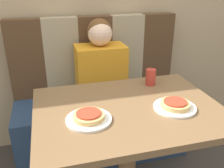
# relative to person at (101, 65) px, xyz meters

# --- Properties ---
(booth_seat) EXTENTS (1.34, 0.51, 0.49)m
(booth_seat) POSITION_rel_person_xyz_m (0.00, -0.00, -0.54)
(booth_seat) COLOR navy
(booth_seat) RESTS_ON ground_plane
(booth_backrest) EXTENTS (1.34, 0.10, 0.62)m
(booth_backrest) POSITION_rel_person_xyz_m (0.00, 0.20, 0.02)
(booth_backrest) COLOR #4C331E
(booth_backrest) RESTS_ON booth_seat
(dining_table) EXTENTS (0.96, 0.72, 0.77)m
(dining_table) POSITION_rel_person_xyz_m (0.00, -0.66, -0.12)
(dining_table) COLOR brown
(dining_table) RESTS_ON ground_plane
(person) EXTENTS (0.36, 0.23, 0.63)m
(person) POSITION_rel_person_xyz_m (0.00, 0.00, 0.00)
(person) COLOR orange
(person) RESTS_ON booth_seat
(plate_left) EXTENTS (0.22, 0.22, 0.01)m
(plate_left) POSITION_rel_person_xyz_m (-0.22, -0.74, -0.00)
(plate_left) COLOR white
(plate_left) RESTS_ON dining_table
(plate_right) EXTENTS (0.22, 0.22, 0.01)m
(plate_right) POSITION_rel_person_xyz_m (0.22, -0.74, -0.00)
(plate_right) COLOR white
(plate_right) RESTS_ON dining_table
(pizza_left) EXTENTS (0.15, 0.15, 0.03)m
(pizza_left) POSITION_rel_person_xyz_m (-0.22, -0.74, 0.02)
(pizza_left) COLOR tan
(pizza_left) RESTS_ON plate_left
(pizza_right) EXTENTS (0.15, 0.15, 0.03)m
(pizza_right) POSITION_rel_person_xyz_m (0.22, -0.74, 0.02)
(pizza_right) COLOR tan
(pizza_right) RESTS_ON plate_right
(drinking_cup) EXTENTS (0.06, 0.06, 0.10)m
(drinking_cup) POSITION_rel_person_xyz_m (0.22, -0.42, 0.04)
(drinking_cup) COLOR #B23328
(drinking_cup) RESTS_ON dining_table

